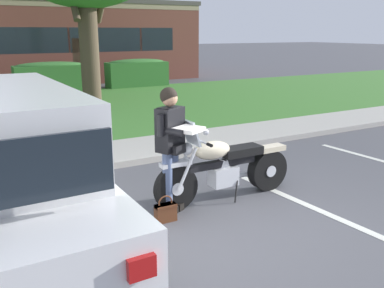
{
  "coord_description": "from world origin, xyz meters",
  "views": [
    {
      "loc": [
        -3.05,
        -3.89,
        2.4
      ],
      "look_at": [
        -0.26,
        1.11,
        0.85
      ],
      "focal_mm": 39.14,
      "sensor_mm": 36.0,
      "label": 1
    }
  ],
  "objects_px": {
    "hedge_center_right": "(51,77)",
    "rider_person": "(171,140)",
    "motorcycle": "(229,166)",
    "handbag": "(166,211)",
    "hedge_right": "(137,72)"
  },
  "relations": [
    {
      "from": "hedge_center_right",
      "to": "rider_person",
      "type": "bearing_deg",
      "value": -94.02
    },
    {
      "from": "rider_person",
      "to": "hedge_center_right",
      "type": "height_order",
      "value": "rider_person"
    },
    {
      "from": "motorcycle",
      "to": "rider_person",
      "type": "distance_m",
      "value": 1.07
    },
    {
      "from": "rider_person",
      "to": "hedge_center_right",
      "type": "relative_size",
      "value": 0.61
    },
    {
      "from": "handbag",
      "to": "hedge_center_right",
      "type": "distance_m",
      "value": 12.91
    },
    {
      "from": "hedge_center_right",
      "to": "handbag",
      "type": "bearing_deg",
      "value": -94.95
    },
    {
      "from": "handbag",
      "to": "hedge_right",
      "type": "distance_m",
      "value": 13.73
    },
    {
      "from": "rider_person",
      "to": "hedge_right",
      "type": "xyz_separation_m",
      "value": [
        4.56,
        12.59,
        -0.36
      ]
    },
    {
      "from": "hedge_right",
      "to": "hedge_center_right",
      "type": "bearing_deg",
      "value": 180.0
    },
    {
      "from": "motorcycle",
      "to": "hedge_center_right",
      "type": "bearing_deg",
      "value": 90.23
    },
    {
      "from": "motorcycle",
      "to": "hedge_center_right",
      "type": "relative_size",
      "value": 0.81
    },
    {
      "from": "motorcycle",
      "to": "hedge_right",
      "type": "xyz_separation_m",
      "value": [
        3.63,
        12.58,
        0.16
      ]
    },
    {
      "from": "motorcycle",
      "to": "handbag",
      "type": "xyz_separation_m",
      "value": [
        -1.17,
        -0.27,
        -0.34
      ]
    },
    {
      "from": "motorcycle",
      "to": "handbag",
      "type": "height_order",
      "value": "motorcycle"
    },
    {
      "from": "rider_person",
      "to": "hedge_center_right",
      "type": "xyz_separation_m",
      "value": [
        0.88,
        12.59,
        -0.36
      ]
    }
  ]
}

